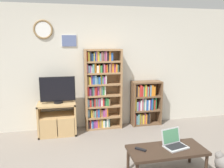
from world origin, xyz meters
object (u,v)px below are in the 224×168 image
at_px(tv_stand, 57,118).
at_px(laptop, 174,142).
at_px(coffee_table, 167,151).
at_px(bookshelf_short, 144,103).
at_px(cat, 223,162).
at_px(remote_near_laptop, 141,149).
at_px(television, 58,90).
at_px(bookshelf_tall, 101,89).

bearing_deg(tv_stand, laptop, -45.20).
bearing_deg(laptop, coffee_table, -171.29).
height_order(bookshelf_short, cat, bookshelf_short).
distance_m(bookshelf_short, remote_near_laptop, 1.99).
distance_m(tv_stand, television, 0.59).
height_order(bookshelf_short, coffee_table, bookshelf_short).
height_order(bookshelf_tall, laptop, bookshelf_tall).
distance_m(television, remote_near_laptop, 2.12).
bearing_deg(bookshelf_short, cat, -75.89).
distance_m(tv_stand, cat, 3.05).
bearing_deg(remote_near_laptop, bookshelf_short, 22.15).
xyz_separation_m(bookshelf_short, cat, (0.50, -1.98, -0.38)).
bearing_deg(bookshelf_short, remote_near_laptop, -111.96).
bearing_deg(laptop, bookshelf_tall, 99.33).
bearing_deg(remote_near_laptop, tv_stand, 78.83).
relative_size(tv_stand, bookshelf_tall, 0.43).
relative_size(bookshelf_short, remote_near_laptop, 6.86).
height_order(television, cat, television).
height_order(television, bookshelf_short, television).
xyz_separation_m(television, cat, (2.38, -1.84, -0.80)).
bearing_deg(cat, television, 107.48).
distance_m(bookshelf_tall, laptop, 2.03).
bearing_deg(remote_near_laptop, coffee_table, -52.75).
bearing_deg(bookshelf_tall, bookshelf_short, 0.14).
bearing_deg(bookshelf_tall, remote_near_laptop, -82.24).
height_order(remote_near_laptop, cat, remote_near_laptop).
bearing_deg(tv_stand, bookshelf_tall, 8.56).
relative_size(tv_stand, television, 1.09).
xyz_separation_m(laptop, cat, (0.74, -0.14, -0.32)).
xyz_separation_m(bookshelf_tall, bookshelf_short, (0.99, 0.00, -0.37)).
bearing_deg(tv_stand, television, 3.43).
bearing_deg(television, bookshelf_short, 4.25).
xyz_separation_m(bookshelf_short, coffee_table, (-0.37, -1.89, -0.16)).
height_order(bookshelf_tall, remote_near_laptop, bookshelf_tall).
bearing_deg(bookshelf_short, tv_stand, -175.77).
bearing_deg(remote_near_laptop, laptop, -45.05).
bearing_deg(tv_stand, coffee_table, -48.38).
bearing_deg(television, cat, -37.64).
xyz_separation_m(tv_stand, remote_near_laptop, (1.18, -1.70, 0.06)).
height_order(coffee_table, laptop, laptop).
bearing_deg(bookshelf_short, television, -175.75).
bearing_deg(bookshelf_tall, laptop, -67.64).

